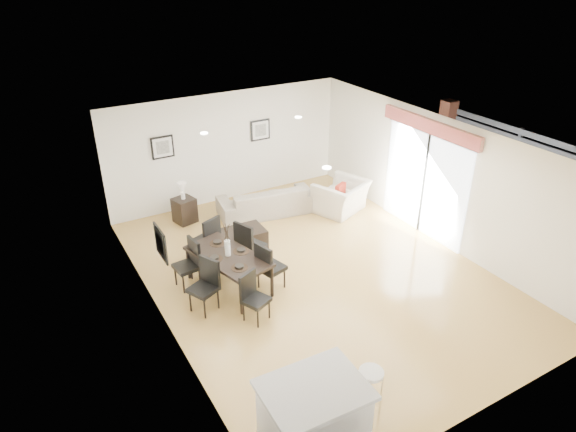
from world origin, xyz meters
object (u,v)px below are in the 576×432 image
dining_chair_head (252,294)px  dining_chair_foot (209,237)px  dining_chair_efar (248,243)px  dining_table (228,258)px  sofa (267,200)px  kitchen_island (314,414)px  coffee_table (240,240)px  bar_stool (371,377)px  armchair (341,197)px  side_table (185,210)px  dining_chair_enear (268,265)px  dining_chair_wnear (206,282)px  dining_chair_wfar (190,261)px

dining_chair_head → dining_chair_foot: 2.07m
dining_chair_foot → dining_chair_efar: bearing=107.8°
dining_table → dining_chair_head: bearing=-106.6°
sofa → kitchen_island: (-2.51, -5.99, 0.12)m
kitchen_island → coffee_table: bearing=77.7°
bar_stool → armchair: bearing=58.2°
sofa → dining_table: 3.12m
side_table → dining_chair_head: bearing=-93.2°
sofa → dining_chair_foot: 2.41m
dining_chair_enear → dining_chair_foot: 1.57m
dining_chair_head → dining_chair_foot: dining_chair_foot is taller
dining_chair_wnear → dining_chair_enear: 1.18m
coffee_table → dining_table: bearing=-121.4°
armchair → dining_chair_enear: dining_chair_enear is taller
armchair → dining_chair_wfar: bearing=-6.6°
dining_table → bar_stool: bearing=-98.4°
dining_chair_efar → kitchen_island: (-1.06, -4.02, -0.12)m
sofa → dining_table: (-2.03, -2.35, 0.29)m
dining_chair_wfar → kitchen_island: size_ratio=0.71×
side_table → kitchen_island: size_ratio=0.44×
dining_table → dining_chair_efar: (0.58, 0.38, -0.05)m
dining_chair_efar → bar_stool: dining_chair_efar is taller
dining_chair_head → dining_chair_efar: bearing=42.8°
dining_chair_efar → armchair: bearing=-91.1°
side_table → bar_stool: 6.56m
sofa → dining_chair_efar: bearing=62.6°
sofa → dining_chair_foot: size_ratio=2.30×
dining_table → sofa: bearing=34.2°
dining_chair_wfar → dining_chair_foot: dining_chair_foot is taller
dining_chair_enear → dining_chair_efar: dining_chair_efar is taller
kitchen_island → bar_stool: bearing=2.3°
dining_chair_head → armchair: bearing=11.4°
dining_chair_efar → dining_chair_foot: dining_chair_efar is taller
armchair → side_table: bearing=-43.0°
armchair → dining_chair_foot: (-3.60, -0.51, 0.17)m
kitchen_island → sofa: bearing=69.6°
dining_chair_efar → side_table: bearing=-13.0°
coffee_table → dining_chair_wnear: bearing=-129.2°
armchair → dining_chair_head: 4.48m
coffee_table → bar_stool: bar_stool is taller
sofa → side_table: sofa is taller
dining_chair_efar → dining_chair_head: 1.55m
dining_chair_foot → dining_chair_enear: bearing=88.1°
dining_chair_efar → sofa: bearing=-58.4°
kitchen_island → dining_table: bearing=84.8°
side_table → kitchen_island: bearing=-95.8°
dining_chair_wfar → kitchen_island: bearing=-5.1°
dining_chair_wnear → dining_chair_efar: (1.17, 0.76, 0.04)m
dining_chair_wfar → sofa: bearing=119.7°
dining_chair_efar → dining_table: bearing=101.4°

